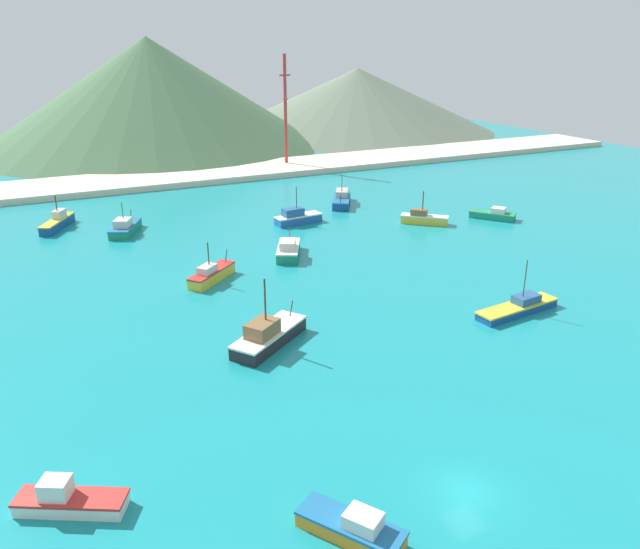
{
  "coord_description": "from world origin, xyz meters",
  "views": [
    {
      "loc": [
        -23.08,
        -25.15,
        28.07
      ],
      "look_at": [
        7.27,
        37.16,
        1.36
      ],
      "focal_mm": 34.44,
      "sensor_mm": 36.0,
      "label": 1
    }
  ],
  "objects_px": {
    "fishing_boat_9": "(342,199)",
    "fishing_boat_11": "(297,218)",
    "fishing_boat_1": "(58,222)",
    "fishing_boat_4": "(68,500)",
    "fishing_boat_7": "(211,274)",
    "fishing_boat_13": "(493,214)",
    "fishing_boat_3": "(424,218)",
    "fishing_boat_2": "(268,335)",
    "fishing_boat_8": "(353,527)",
    "fishing_boat_5": "(288,250)",
    "radio_tower": "(285,111)",
    "fishing_boat_14": "(125,227)",
    "fishing_boat_6": "(519,307)"
  },
  "relations": [
    {
      "from": "fishing_boat_7",
      "to": "fishing_boat_14",
      "type": "relative_size",
      "value": 0.84
    },
    {
      "from": "fishing_boat_3",
      "to": "fishing_boat_9",
      "type": "xyz_separation_m",
      "value": [
        -6.18,
        16.69,
        0.07
      ]
    },
    {
      "from": "fishing_boat_9",
      "to": "fishing_boat_11",
      "type": "distance_m",
      "value": 14.47
    },
    {
      "from": "fishing_boat_1",
      "to": "fishing_boat_7",
      "type": "distance_m",
      "value": 36.17
    },
    {
      "from": "fishing_boat_1",
      "to": "fishing_boat_2",
      "type": "distance_m",
      "value": 53.95
    },
    {
      "from": "fishing_boat_8",
      "to": "radio_tower",
      "type": "xyz_separation_m",
      "value": [
        40.76,
        105.93,
        12.05
      ]
    },
    {
      "from": "fishing_boat_7",
      "to": "radio_tower",
      "type": "bearing_deg",
      "value": 59.5
    },
    {
      "from": "fishing_boat_5",
      "to": "fishing_boat_7",
      "type": "relative_size",
      "value": 1.11
    },
    {
      "from": "fishing_boat_2",
      "to": "fishing_boat_5",
      "type": "bearing_deg",
      "value": 62.46
    },
    {
      "from": "fishing_boat_1",
      "to": "fishing_boat_8",
      "type": "bearing_deg",
      "value": -82.02
    },
    {
      "from": "fishing_boat_2",
      "to": "fishing_boat_5",
      "type": "xyz_separation_m",
      "value": [
        12.15,
        23.31,
        -0.07
      ]
    },
    {
      "from": "fishing_boat_5",
      "to": "fishing_boat_6",
      "type": "bearing_deg",
      "value": -61.55
    },
    {
      "from": "fishing_boat_14",
      "to": "fishing_boat_1",
      "type": "bearing_deg",
      "value": 140.66
    },
    {
      "from": "fishing_boat_2",
      "to": "fishing_boat_7",
      "type": "distance_m",
      "value": 18.95
    },
    {
      "from": "fishing_boat_5",
      "to": "fishing_boat_8",
      "type": "bearing_deg",
      "value": -108.92
    },
    {
      "from": "fishing_boat_8",
      "to": "fishing_boat_14",
      "type": "distance_m",
      "value": 69.67
    },
    {
      "from": "fishing_boat_11",
      "to": "fishing_boat_1",
      "type": "bearing_deg",
      "value": 157.83
    },
    {
      "from": "fishing_boat_9",
      "to": "fishing_boat_14",
      "type": "height_order",
      "value": "fishing_boat_9"
    },
    {
      "from": "fishing_boat_1",
      "to": "fishing_boat_6",
      "type": "relative_size",
      "value": 0.84
    },
    {
      "from": "fishing_boat_3",
      "to": "fishing_boat_1",
      "type": "bearing_deg",
      "value": 156.49
    },
    {
      "from": "fishing_boat_7",
      "to": "fishing_boat_11",
      "type": "relative_size",
      "value": 0.91
    },
    {
      "from": "fishing_boat_1",
      "to": "fishing_boat_4",
      "type": "height_order",
      "value": "fishing_boat_1"
    },
    {
      "from": "fishing_boat_6",
      "to": "fishing_boat_1",
      "type": "bearing_deg",
      "value": 127.08
    },
    {
      "from": "fishing_boat_2",
      "to": "fishing_boat_8",
      "type": "height_order",
      "value": "fishing_boat_2"
    },
    {
      "from": "fishing_boat_2",
      "to": "fishing_boat_9",
      "type": "relative_size",
      "value": 1.01
    },
    {
      "from": "fishing_boat_6",
      "to": "fishing_boat_8",
      "type": "height_order",
      "value": "fishing_boat_6"
    },
    {
      "from": "fishing_boat_3",
      "to": "fishing_boat_11",
      "type": "xyz_separation_m",
      "value": [
        -18.43,
        8.99,
        0.11
      ]
    },
    {
      "from": "fishing_boat_5",
      "to": "fishing_boat_8",
      "type": "xyz_separation_m",
      "value": [
        -16.69,
        -48.69,
        -0.23
      ]
    },
    {
      "from": "fishing_boat_4",
      "to": "fishing_boat_7",
      "type": "bearing_deg",
      "value": 60.36
    },
    {
      "from": "fishing_boat_4",
      "to": "fishing_boat_11",
      "type": "height_order",
      "value": "fishing_boat_11"
    },
    {
      "from": "fishing_boat_4",
      "to": "radio_tower",
      "type": "relative_size",
      "value": 0.28
    },
    {
      "from": "fishing_boat_2",
      "to": "fishing_boat_11",
      "type": "height_order",
      "value": "fishing_boat_2"
    },
    {
      "from": "fishing_boat_9",
      "to": "radio_tower",
      "type": "relative_size",
      "value": 0.38
    },
    {
      "from": "fishing_boat_5",
      "to": "fishing_boat_8",
      "type": "relative_size",
      "value": 1.18
    },
    {
      "from": "fishing_boat_7",
      "to": "radio_tower",
      "type": "xyz_separation_m",
      "value": [
        36.28,
        61.6,
        11.91
      ]
    },
    {
      "from": "fishing_boat_14",
      "to": "fishing_boat_2",
      "type": "bearing_deg",
      "value": -81.96
    },
    {
      "from": "fishing_boat_3",
      "to": "fishing_boat_4",
      "type": "bearing_deg",
      "value": -142.79
    },
    {
      "from": "fishing_boat_7",
      "to": "fishing_boat_13",
      "type": "xyz_separation_m",
      "value": [
        50.39,
        6.81,
        -0.16
      ]
    },
    {
      "from": "fishing_boat_2",
      "to": "fishing_boat_13",
      "type": "relative_size",
      "value": 1.27
    },
    {
      "from": "fishing_boat_3",
      "to": "fishing_boat_9",
      "type": "distance_m",
      "value": 17.8
    },
    {
      "from": "fishing_boat_5",
      "to": "fishing_boat_7",
      "type": "distance_m",
      "value": 12.97
    },
    {
      "from": "fishing_boat_4",
      "to": "fishing_boat_9",
      "type": "xyz_separation_m",
      "value": [
        51.63,
        60.59,
        0.22
      ]
    },
    {
      "from": "fishing_boat_9",
      "to": "fishing_boat_14",
      "type": "xyz_separation_m",
      "value": [
        -38.24,
        -0.87,
        -0.06
      ]
    },
    {
      "from": "fishing_boat_7",
      "to": "fishing_boat_9",
      "type": "distance_m",
      "value": 41.38
    },
    {
      "from": "fishing_boat_3",
      "to": "fishing_boat_9",
      "type": "relative_size",
      "value": 0.75
    },
    {
      "from": "fishing_boat_1",
      "to": "fishing_boat_4",
      "type": "xyz_separation_m",
      "value": [
        -4.29,
        -67.19,
        -0.21
      ]
    },
    {
      "from": "fishing_boat_1",
      "to": "fishing_boat_9",
      "type": "height_order",
      "value": "fishing_boat_9"
    },
    {
      "from": "fishing_boat_5",
      "to": "fishing_boat_11",
      "type": "bearing_deg",
      "value": 61.73
    },
    {
      "from": "fishing_boat_7",
      "to": "fishing_boat_14",
      "type": "height_order",
      "value": "fishing_boat_7"
    },
    {
      "from": "fishing_boat_9",
      "to": "radio_tower",
      "type": "xyz_separation_m",
      "value": [
        4.23,
        35.41,
        11.82
      ]
    }
  ]
}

